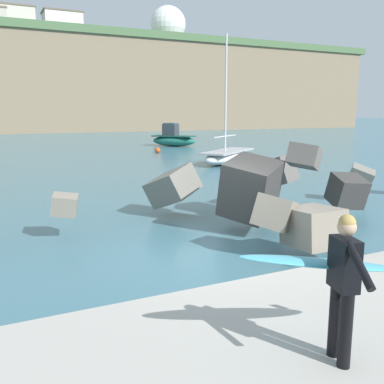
% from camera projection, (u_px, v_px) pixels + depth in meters
% --- Properties ---
extents(ground_plane, '(400.00, 400.00, 0.00)m').
position_uv_depth(ground_plane, '(221.00, 256.00, 9.44)').
color(ground_plane, '#42707F').
extents(walkway_path, '(48.00, 4.40, 0.24)m').
position_uv_depth(walkway_path, '(366.00, 335.00, 5.87)').
color(walkway_path, '#B2ADA3').
rests_on(walkway_path, ground).
extents(breakwater_jetty, '(32.60, 6.41, 2.39)m').
position_uv_depth(breakwater_jetty, '(41.00, 208.00, 9.19)').
color(breakwater_jetty, slate).
rests_on(breakwater_jetty, ground).
extents(surfer_with_board, '(2.11, 1.41, 1.78)m').
position_uv_depth(surfer_with_board, '(336.00, 274.00, 4.96)').
color(surfer_with_board, black).
rests_on(surfer_with_board, walkway_path).
extents(boat_near_left, '(4.08, 4.38, 2.16)m').
position_uv_depth(boat_near_left, '(173.00, 139.00, 40.08)').
color(boat_near_left, '#1E6656').
rests_on(boat_near_left, ground).
extents(boat_mid_left, '(5.51, 4.76, 7.66)m').
position_uv_depth(boat_mid_left, '(228.00, 156.00, 26.61)').
color(boat_mid_left, white).
rests_on(boat_mid_left, ground).
extents(mooring_buoy_inner, '(0.44, 0.44, 0.44)m').
position_uv_depth(mooring_buoy_inner, '(158.00, 150.00, 33.43)').
color(mooring_buoy_inner, '#E54C1E').
rests_on(mooring_buoy_inner, ground).
extents(headland_bluff, '(109.73, 37.74, 16.19)m').
position_uv_depth(headland_bluff, '(83.00, 86.00, 83.72)').
color(headland_bluff, '#847056').
rests_on(headland_bluff, ground).
extents(radar_dome, '(7.76, 7.76, 9.82)m').
position_uv_depth(radar_dome, '(168.00, 28.00, 93.91)').
color(radar_dome, silver).
rests_on(radar_dome, headland_bluff).
extents(station_building_central, '(7.49, 4.31, 6.06)m').
position_uv_depth(station_building_central, '(14.00, 23.00, 78.46)').
color(station_building_central, beige).
rests_on(station_building_central, headland_bluff).
extents(station_building_east, '(7.61, 5.57, 6.65)m').
position_uv_depth(station_building_east, '(63.00, 29.00, 85.85)').
color(station_building_east, silver).
rests_on(station_building_east, headland_bluff).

